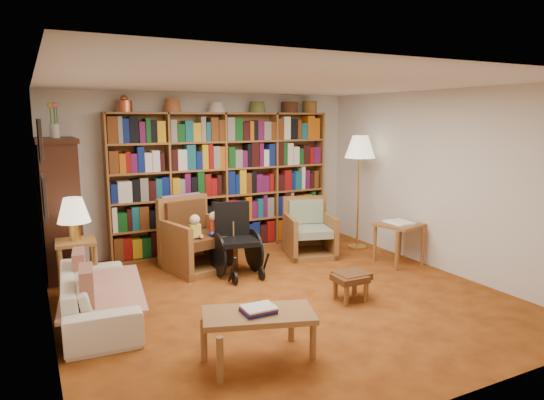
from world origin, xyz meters
TOP-DOWN VIEW (x-y plane):
  - floor at (0.00, 0.00)m, footprint 5.00×5.00m
  - ceiling at (0.00, 0.00)m, footprint 5.00×5.00m
  - wall_back at (0.00, 2.50)m, footprint 5.00×0.00m
  - wall_front at (0.00, -2.50)m, footprint 5.00×0.00m
  - wall_left at (-2.50, 0.00)m, footprint 0.00×5.00m
  - wall_right at (2.50, 0.00)m, footprint 0.00×5.00m
  - bookshelf at (0.20, 2.33)m, footprint 3.60×0.30m
  - curio_cabinet at (-2.25, 2.00)m, footprint 0.50×0.95m
  - framed_pictures at (-2.48, 0.30)m, footprint 0.03×0.52m
  - sofa at (-2.05, 0.29)m, footprint 1.82×0.81m
  - sofa_throw at (-2.00, 0.29)m, footprint 1.00×1.62m
  - cushion_left at (-2.18, 0.64)m, footprint 0.17×0.41m
  - cushion_right at (-2.18, -0.06)m, footprint 0.17×0.41m
  - side_table_lamp at (-2.15, 1.29)m, footprint 0.49×0.49m
  - table_lamp at (-2.15, 1.29)m, footprint 0.39×0.39m
  - armchair_leather at (-0.56, 1.56)m, footprint 1.01×1.03m
  - armchair_sage at (1.22, 1.43)m, footprint 0.91×0.92m
  - wheelchair at (-0.15, 1.02)m, footprint 0.56×0.79m
  - floor_lamp at (2.15, 1.36)m, footprint 0.49×0.49m
  - side_table_papers at (2.15, 0.38)m, footprint 0.68×0.68m
  - footstool_a at (0.71, -0.44)m, footprint 0.39×0.33m
  - footstool_b at (0.64, -0.50)m, footprint 0.37×0.32m
  - coffee_table at (-0.90, -1.28)m, footprint 1.07×0.76m

SIDE VIEW (x-z plane):
  - floor at x=0.00m, z-range 0.00..0.00m
  - footstool_b at x=0.64m, z-range 0.10..0.41m
  - sofa at x=-2.05m, z-range 0.00..0.52m
  - footstool_a at x=0.71m, z-range 0.10..0.42m
  - sofa_throw at x=-2.00m, z-range 0.28..0.32m
  - armchair_sage at x=1.22m, z-range -0.10..0.78m
  - coffee_table at x=-0.90m, z-range 0.14..0.63m
  - armchair_leather at x=-0.56m, z-range -0.10..0.93m
  - wheelchair at x=-0.15m, z-range -0.04..0.94m
  - cushion_left at x=-2.18m, z-range 0.25..0.65m
  - cushion_right at x=-2.18m, z-range 0.25..0.65m
  - side_table_lamp at x=-2.15m, z-range 0.17..0.82m
  - side_table_papers at x=2.15m, z-range 0.19..0.83m
  - curio_cabinet at x=-2.25m, z-range -0.25..2.15m
  - table_lamp at x=-2.15m, z-range 0.74..1.27m
  - bookshelf at x=0.20m, z-range -0.04..2.38m
  - wall_back at x=0.00m, z-range -1.25..3.75m
  - wall_front at x=0.00m, z-range -1.25..3.75m
  - wall_left at x=-2.50m, z-range -1.25..3.75m
  - wall_right at x=2.50m, z-range -1.25..3.75m
  - floor_lamp at x=2.15m, z-range 0.67..2.51m
  - framed_pictures at x=-2.48m, z-range 1.14..2.11m
  - ceiling at x=0.00m, z-range 2.50..2.50m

